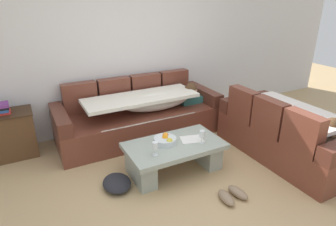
{
  "coord_description": "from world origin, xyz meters",
  "views": [
    {
      "loc": [
        -1.6,
        -2.24,
        2.08
      ],
      "look_at": [
        0.13,
        1.05,
        0.55
      ],
      "focal_mm": 30.71,
      "sensor_mm": 36.0,
      "label": 1
    }
  ],
  "objects_px": {
    "fruit_bowl": "(165,140)",
    "wine_glass_near_left": "(155,146)",
    "open_magazine": "(192,139)",
    "coffee_table": "(174,154)",
    "crumpled_garment": "(117,183)",
    "pair_of_shoes": "(232,195)",
    "wine_glass_near_right": "(202,134)",
    "couch_along_wall": "(142,115)",
    "side_cabinet": "(7,135)",
    "couch_near_window": "(286,134)",
    "book_stack_on_cabinet": "(2,108)"
  },
  "relations": [
    {
      "from": "side_cabinet",
      "to": "book_stack_on_cabinet",
      "type": "relative_size",
      "value": 3.19
    },
    {
      "from": "open_magazine",
      "to": "crumpled_garment",
      "type": "xyz_separation_m",
      "value": [
        -1.01,
        -0.0,
        -0.33
      ]
    },
    {
      "from": "wine_glass_near_left",
      "to": "couch_along_wall",
      "type": "bearing_deg",
      "value": 73.96
    },
    {
      "from": "coffee_table",
      "to": "pair_of_shoes",
      "type": "relative_size",
      "value": 3.71
    },
    {
      "from": "wine_glass_near_right",
      "to": "open_magazine",
      "type": "distance_m",
      "value": 0.18
    },
    {
      "from": "book_stack_on_cabinet",
      "to": "pair_of_shoes",
      "type": "relative_size",
      "value": 0.7
    },
    {
      "from": "fruit_bowl",
      "to": "couch_along_wall",
      "type": "bearing_deg",
      "value": 83.22
    },
    {
      "from": "wine_glass_near_left",
      "to": "open_magazine",
      "type": "relative_size",
      "value": 0.59
    },
    {
      "from": "wine_glass_near_left",
      "to": "crumpled_garment",
      "type": "xyz_separation_m",
      "value": [
        -0.44,
        0.13,
        -0.44
      ]
    },
    {
      "from": "open_magazine",
      "to": "book_stack_on_cabinet",
      "type": "height_order",
      "value": "book_stack_on_cabinet"
    },
    {
      "from": "fruit_bowl",
      "to": "wine_glass_near_left",
      "type": "relative_size",
      "value": 1.69
    },
    {
      "from": "wine_glass_near_right",
      "to": "pair_of_shoes",
      "type": "distance_m",
      "value": 0.79
    },
    {
      "from": "wine_glass_near_right",
      "to": "book_stack_on_cabinet",
      "type": "relative_size",
      "value": 0.73
    },
    {
      "from": "couch_near_window",
      "to": "fruit_bowl",
      "type": "distance_m",
      "value": 1.68
    },
    {
      "from": "couch_along_wall",
      "to": "coffee_table",
      "type": "height_order",
      "value": "couch_along_wall"
    },
    {
      "from": "open_magazine",
      "to": "side_cabinet",
      "type": "height_order",
      "value": "side_cabinet"
    },
    {
      "from": "wine_glass_near_right",
      "to": "fruit_bowl",
      "type": "bearing_deg",
      "value": 152.48
    },
    {
      "from": "pair_of_shoes",
      "to": "crumpled_garment",
      "type": "distance_m",
      "value": 1.31
    },
    {
      "from": "open_magazine",
      "to": "pair_of_shoes",
      "type": "distance_m",
      "value": 0.85
    },
    {
      "from": "couch_along_wall",
      "to": "side_cabinet",
      "type": "height_order",
      "value": "couch_along_wall"
    },
    {
      "from": "fruit_bowl",
      "to": "wine_glass_near_right",
      "type": "height_order",
      "value": "wine_glass_near_right"
    },
    {
      "from": "couch_along_wall",
      "to": "open_magazine",
      "type": "xyz_separation_m",
      "value": [
        0.21,
        -1.14,
        0.06
      ]
    },
    {
      "from": "couch_along_wall",
      "to": "open_magazine",
      "type": "bearing_deg",
      "value": -79.58
    },
    {
      "from": "wine_glass_near_right",
      "to": "wine_glass_near_left",
      "type": "bearing_deg",
      "value": 179.87
    },
    {
      "from": "open_magazine",
      "to": "coffee_table",
      "type": "bearing_deg",
      "value": -166.39
    },
    {
      "from": "wine_glass_near_left",
      "to": "wine_glass_near_right",
      "type": "distance_m",
      "value": 0.64
    },
    {
      "from": "side_cabinet",
      "to": "pair_of_shoes",
      "type": "relative_size",
      "value": 2.23
    },
    {
      "from": "wine_glass_near_right",
      "to": "pair_of_shoes",
      "type": "height_order",
      "value": "wine_glass_near_right"
    },
    {
      "from": "crumpled_garment",
      "to": "fruit_bowl",
      "type": "bearing_deg",
      "value": 6.82
    },
    {
      "from": "side_cabinet",
      "to": "pair_of_shoes",
      "type": "bearing_deg",
      "value": -44.99
    },
    {
      "from": "fruit_bowl",
      "to": "open_magazine",
      "type": "xyz_separation_m",
      "value": [
        0.33,
        -0.08,
        -0.04
      ]
    },
    {
      "from": "wine_glass_near_right",
      "to": "side_cabinet",
      "type": "xyz_separation_m",
      "value": [
        -2.16,
        1.49,
        -0.17
      ]
    },
    {
      "from": "coffee_table",
      "to": "book_stack_on_cabinet",
      "type": "distance_m",
      "value": 2.32
    },
    {
      "from": "couch_near_window",
      "to": "crumpled_garment",
      "type": "height_order",
      "value": "couch_near_window"
    },
    {
      "from": "wine_glass_near_right",
      "to": "book_stack_on_cabinet",
      "type": "bearing_deg",
      "value": 145.13
    },
    {
      "from": "side_cabinet",
      "to": "couch_near_window",
      "type": "bearing_deg",
      "value": -27.29
    },
    {
      "from": "couch_along_wall",
      "to": "open_magazine",
      "type": "relative_size",
      "value": 8.93
    },
    {
      "from": "side_cabinet",
      "to": "crumpled_garment",
      "type": "xyz_separation_m",
      "value": [
        1.08,
        -1.36,
        -0.26
      ]
    },
    {
      "from": "fruit_bowl",
      "to": "wine_glass_near_left",
      "type": "distance_m",
      "value": 0.32
    },
    {
      "from": "fruit_bowl",
      "to": "side_cabinet",
      "type": "height_order",
      "value": "side_cabinet"
    },
    {
      "from": "wine_glass_near_right",
      "to": "crumpled_garment",
      "type": "height_order",
      "value": "wine_glass_near_right"
    },
    {
      "from": "crumpled_garment",
      "to": "pair_of_shoes",
      "type": "bearing_deg",
      "value": -36.21
    },
    {
      "from": "fruit_bowl",
      "to": "wine_glass_near_right",
      "type": "relative_size",
      "value": 1.69
    },
    {
      "from": "open_magazine",
      "to": "couch_along_wall",
      "type": "bearing_deg",
      "value": 116.62
    },
    {
      "from": "couch_along_wall",
      "to": "pair_of_shoes",
      "type": "distance_m",
      "value": 1.95
    },
    {
      "from": "couch_near_window",
      "to": "open_magazine",
      "type": "xyz_separation_m",
      "value": [
        -1.28,
        0.38,
        0.05
      ]
    },
    {
      "from": "open_magazine",
      "to": "pair_of_shoes",
      "type": "bearing_deg",
      "value": -70.29
    },
    {
      "from": "side_cabinet",
      "to": "crumpled_garment",
      "type": "bearing_deg",
      "value": -51.6
    },
    {
      "from": "pair_of_shoes",
      "to": "book_stack_on_cabinet",
      "type": "bearing_deg",
      "value": 134.75
    },
    {
      "from": "couch_near_window",
      "to": "wine_glass_near_right",
      "type": "height_order",
      "value": "couch_near_window"
    }
  ]
}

